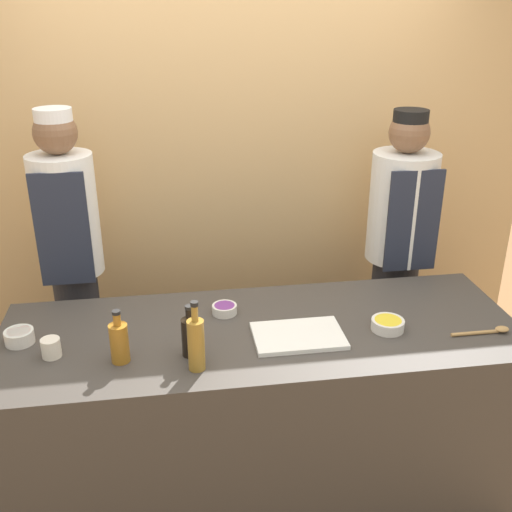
{
  "coord_description": "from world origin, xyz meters",
  "views": [
    {
      "loc": [
        -0.37,
        -2.25,
        2.23
      ],
      "look_at": [
        0.0,
        0.16,
        1.17
      ],
      "focal_mm": 42.0,
      "sensor_mm": 36.0,
      "label": 1
    }
  ],
  "objects_px": {
    "bottle_vinegar": "(196,343)",
    "cup_cream": "(51,348)",
    "sauce_bowl_red": "(19,336)",
    "sauce_bowl_yellow": "(388,324)",
    "cutting_board": "(298,336)",
    "sauce_bowl_purple": "(225,309)",
    "bottle_amber": "(119,342)",
    "chef_right": "(397,251)",
    "chef_left": "(73,263)",
    "wooden_spoon": "(489,331)",
    "bottle_soy": "(190,336)"
  },
  "relations": [
    {
      "from": "bottle_vinegar",
      "to": "cup_cream",
      "type": "relative_size",
      "value": 3.69
    },
    {
      "from": "sauce_bowl_red",
      "to": "sauce_bowl_yellow",
      "type": "distance_m",
      "value": 1.57
    },
    {
      "from": "sauce_bowl_yellow",
      "to": "cutting_board",
      "type": "bearing_deg",
      "value": -178.75
    },
    {
      "from": "sauce_bowl_purple",
      "to": "cup_cream",
      "type": "distance_m",
      "value": 0.77
    },
    {
      "from": "cup_cream",
      "to": "bottle_amber",
      "type": "bearing_deg",
      "value": -15.16
    },
    {
      "from": "bottle_vinegar",
      "to": "chef_right",
      "type": "height_order",
      "value": "chef_right"
    },
    {
      "from": "sauce_bowl_yellow",
      "to": "sauce_bowl_purple",
      "type": "xyz_separation_m",
      "value": [
        -0.69,
        0.25,
        -0.0
      ]
    },
    {
      "from": "chef_right",
      "to": "chef_left",
      "type": "bearing_deg",
      "value": 180.0
    },
    {
      "from": "chef_left",
      "to": "cup_cream",
      "type": "bearing_deg",
      "value": -89.63
    },
    {
      "from": "sauce_bowl_red",
      "to": "chef_right",
      "type": "relative_size",
      "value": 0.07
    },
    {
      "from": "sauce_bowl_yellow",
      "to": "cup_cream",
      "type": "bearing_deg",
      "value": 179.94
    },
    {
      "from": "cup_cream",
      "to": "chef_left",
      "type": "height_order",
      "value": "chef_left"
    },
    {
      "from": "cutting_board",
      "to": "wooden_spoon",
      "type": "bearing_deg",
      "value": -6.27
    },
    {
      "from": "sauce_bowl_red",
      "to": "sauce_bowl_purple",
      "type": "height_order",
      "value": "sauce_bowl_red"
    },
    {
      "from": "bottle_soy",
      "to": "cup_cream",
      "type": "distance_m",
      "value": 0.56
    },
    {
      "from": "sauce_bowl_red",
      "to": "cup_cream",
      "type": "height_order",
      "value": "cup_cream"
    },
    {
      "from": "bottle_soy",
      "to": "cutting_board",
      "type": "bearing_deg",
      "value": 7.57
    },
    {
      "from": "cup_cream",
      "to": "wooden_spoon",
      "type": "xyz_separation_m",
      "value": [
        1.84,
        -0.1,
        -0.03
      ]
    },
    {
      "from": "bottle_amber",
      "to": "cup_cream",
      "type": "distance_m",
      "value": 0.29
    },
    {
      "from": "sauce_bowl_red",
      "to": "chef_right",
      "type": "height_order",
      "value": "chef_right"
    },
    {
      "from": "sauce_bowl_red",
      "to": "sauce_bowl_purple",
      "type": "xyz_separation_m",
      "value": [
        0.88,
        0.12,
        -0.01
      ]
    },
    {
      "from": "cutting_board",
      "to": "bottle_vinegar",
      "type": "relative_size",
      "value": 1.3
    },
    {
      "from": "sauce_bowl_purple",
      "to": "cutting_board",
      "type": "bearing_deg",
      "value": -42.23
    },
    {
      "from": "chef_right",
      "to": "bottle_vinegar",
      "type": "bearing_deg",
      "value": -141.6
    },
    {
      "from": "bottle_vinegar",
      "to": "sauce_bowl_yellow",
      "type": "bearing_deg",
      "value": 11.63
    },
    {
      "from": "wooden_spoon",
      "to": "bottle_soy",
      "type": "bearing_deg",
      "value": 178.7
    },
    {
      "from": "sauce_bowl_red",
      "to": "cup_cream",
      "type": "relative_size",
      "value": 1.52
    },
    {
      "from": "cup_cream",
      "to": "chef_right",
      "type": "relative_size",
      "value": 0.05
    },
    {
      "from": "bottle_soy",
      "to": "bottle_vinegar",
      "type": "xyz_separation_m",
      "value": [
        0.02,
        -0.1,
        0.03
      ]
    },
    {
      "from": "chef_left",
      "to": "sauce_bowl_yellow",
      "type": "bearing_deg",
      "value": -28.11
    },
    {
      "from": "bottle_vinegar",
      "to": "chef_left",
      "type": "distance_m",
      "value": 1.1
    },
    {
      "from": "bottle_soy",
      "to": "bottle_amber",
      "type": "bearing_deg",
      "value": -179.18
    },
    {
      "from": "bottle_vinegar",
      "to": "cup_cream",
      "type": "xyz_separation_m",
      "value": [
        -0.58,
        0.17,
        -0.08
      ]
    },
    {
      "from": "bottle_amber",
      "to": "chef_right",
      "type": "bearing_deg",
      "value": 29.47
    },
    {
      "from": "sauce_bowl_purple",
      "to": "cutting_board",
      "type": "height_order",
      "value": "sauce_bowl_purple"
    },
    {
      "from": "sauce_bowl_red",
      "to": "bottle_vinegar",
      "type": "height_order",
      "value": "bottle_vinegar"
    },
    {
      "from": "bottle_vinegar",
      "to": "wooden_spoon",
      "type": "bearing_deg",
      "value": 3.36
    },
    {
      "from": "cutting_board",
      "to": "chef_right",
      "type": "relative_size",
      "value": 0.22
    },
    {
      "from": "sauce_bowl_red",
      "to": "wooden_spoon",
      "type": "xyz_separation_m",
      "value": [
        1.99,
        -0.23,
        -0.02
      ]
    },
    {
      "from": "cutting_board",
      "to": "bottle_soy",
      "type": "distance_m",
      "value": 0.47
    },
    {
      "from": "cutting_board",
      "to": "wooden_spoon",
      "type": "relative_size",
      "value": 1.46
    },
    {
      "from": "sauce_bowl_red",
      "to": "cutting_board",
      "type": "height_order",
      "value": "sauce_bowl_red"
    },
    {
      "from": "sauce_bowl_purple",
      "to": "bottle_amber",
      "type": "height_order",
      "value": "bottle_amber"
    },
    {
      "from": "bottle_soy",
      "to": "cup_cream",
      "type": "relative_size",
      "value": 2.81
    },
    {
      "from": "cup_cream",
      "to": "chef_left",
      "type": "bearing_deg",
      "value": 90.37
    },
    {
      "from": "sauce_bowl_red",
      "to": "sauce_bowl_yellow",
      "type": "bearing_deg",
      "value": -4.71
    },
    {
      "from": "sauce_bowl_red",
      "to": "chef_left",
      "type": "xyz_separation_m",
      "value": [
        0.14,
        0.63,
        0.05
      ]
    },
    {
      "from": "chef_left",
      "to": "chef_right",
      "type": "relative_size",
      "value": 1.03
    },
    {
      "from": "cutting_board",
      "to": "cup_cream",
      "type": "xyz_separation_m",
      "value": [
        -1.02,
        0.01,
        0.03
      ]
    },
    {
      "from": "sauce_bowl_yellow",
      "to": "cutting_board",
      "type": "relative_size",
      "value": 0.37
    }
  ]
}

